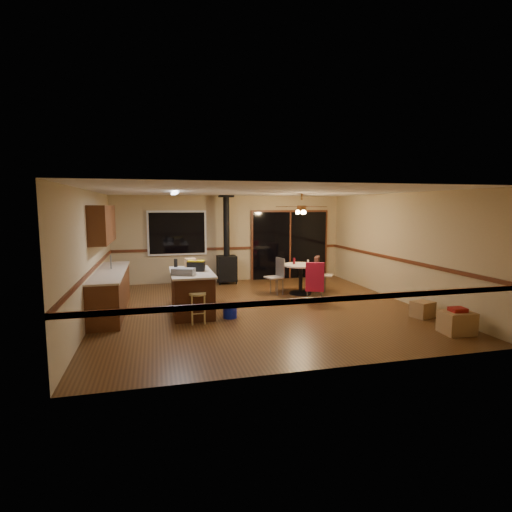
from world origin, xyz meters
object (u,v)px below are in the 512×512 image
object	(u,v)px
box_under_window	(186,278)
box_corner_a	(457,322)
bar_stool	(198,308)
box_corner_b	(423,309)
kitchen_island	(192,292)
chair_right	(318,270)
chair_left	(277,272)
toolbox_black	(196,266)
blue_bucket	(230,312)
chair_near	(315,277)
wood_stove	(227,259)
toolbox_grey	(183,272)
dining_table	(301,274)

from	to	relation	value
box_under_window	box_corner_a	bearing A→B (deg)	-52.28
bar_stool	box_corner_b	size ratio (longest dim) A/B	1.50
kitchen_island	box_corner_a	distance (m)	5.21
chair_right	box_under_window	size ratio (longest dim) A/B	1.27
chair_left	chair_right	world-z (taller)	same
chair_right	box_corner_a	bearing A→B (deg)	-75.22
toolbox_black	chair_right	bearing A→B (deg)	21.19
chair_right	toolbox_black	bearing A→B (deg)	-158.81
kitchen_island	box_corner_b	world-z (taller)	kitchen_island
blue_bucket	box_corner_a	bearing A→B (deg)	-27.96
kitchen_island	chair_right	world-z (taller)	chair_right
box_corner_a	chair_near	bearing A→B (deg)	117.86
wood_stove	box_corner_b	distance (m)	5.67
toolbox_grey	bar_stool	size ratio (longest dim) A/B	0.73
wood_stove	chair_right	distance (m)	2.77
chair_right	box_corner_b	distance (m)	3.10
toolbox_black	chair_near	xyz separation A→B (m)	(2.86, 0.29, -0.40)
dining_table	chair_right	xyz separation A→B (m)	(0.54, 0.14, 0.06)
toolbox_grey	toolbox_black	bearing A→B (deg)	55.70
dining_table	chair_near	world-z (taller)	chair_near
blue_bucket	box_under_window	distance (m)	3.75
toolbox_grey	box_corner_a	xyz separation A→B (m)	(4.70, -2.19, -0.77)
wood_stove	toolbox_grey	distance (m)	3.78
kitchen_island	chair_right	size ratio (longest dim) A/B	2.40
dining_table	chair_left	size ratio (longest dim) A/B	1.82
dining_table	chair_near	xyz separation A→B (m)	(0.03, -0.87, 0.06)
toolbox_black	box_corner_b	bearing A→B (deg)	-18.95
toolbox_grey	dining_table	distance (m)	3.54
wood_stove	box_under_window	size ratio (longest dim) A/B	4.57
chair_left	box_corner_b	size ratio (longest dim) A/B	1.27
box_corner_b	toolbox_grey	bearing A→B (deg)	166.99
blue_bucket	chair_right	distance (m)	3.39
kitchen_island	toolbox_grey	distance (m)	0.69
dining_table	blue_bucket	bearing A→B (deg)	-141.07
wood_stove	dining_table	world-z (taller)	wood_stove
toolbox_black	box_corner_b	xyz separation A→B (m)	(4.50, -1.54, -0.84)
chair_left	box_corner_b	xyz separation A→B (m)	(2.27, -2.84, -0.42)
toolbox_grey	chair_left	world-z (taller)	toolbox_grey
chair_left	box_corner_b	world-z (taller)	chair_left
toolbox_grey	bar_stool	distance (m)	0.81
toolbox_black	kitchen_island	bearing A→B (deg)	-168.52
chair_near	chair_left	bearing A→B (deg)	122.33
toolbox_grey	chair_left	size ratio (longest dim) A/B	0.87
dining_table	box_corner_a	xyz separation A→B (m)	(1.58, -3.79, -0.33)
bar_stool	box_corner_a	world-z (taller)	bar_stool
chair_right	chair_near	bearing A→B (deg)	-116.69
wood_stove	toolbox_grey	bearing A→B (deg)	-113.34
box_corner_b	wood_stove	bearing A→B (deg)	125.81
wood_stove	chair_near	world-z (taller)	wood_stove
wood_stove	box_corner_b	size ratio (longest dim) A/B	6.20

